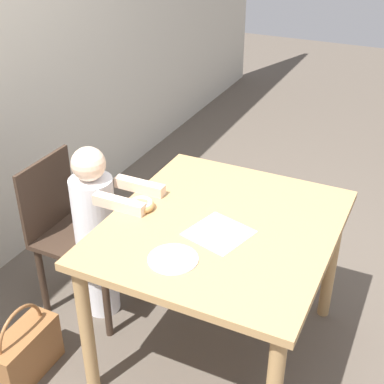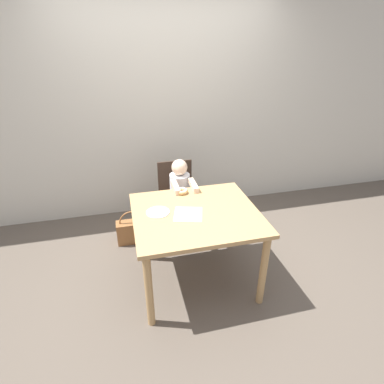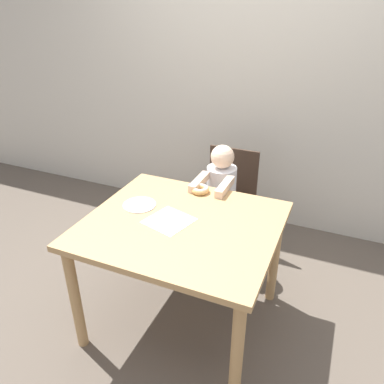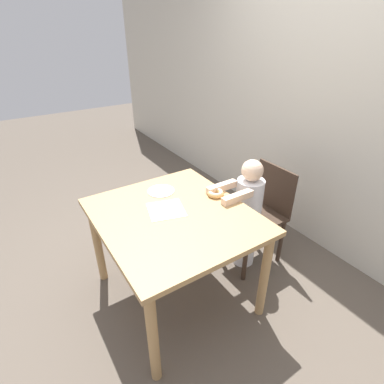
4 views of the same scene
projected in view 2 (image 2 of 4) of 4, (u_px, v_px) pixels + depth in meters
name	position (u px, v px, depth m)	size (l,w,h in m)	color
ground_plane	(195.00, 278.00, 2.84)	(12.00, 12.00, 0.00)	brown
wall_back	(166.00, 112.00, 3.49)	(8.00, 0.05, 2.50)	beige
dining_table	(196.00, 222.00, 2.55)	(1.05, 0.93, 0.72)	tan
chair	(178.00, 199.00, 3.31)	(0.38, 0.46, 0.82)	#38281E
child_figure	(181.00, 200.00, 3.18)	(0.23, 0.44, 0.94)	white
donut	(182.00, 191.00, 2.80)	(0.12, 0.12, 0.04)	tan
napkin	(188.00, 214.00, 2.47)	(0.28, 0.28, 0.00)	white
handbag	(133.00, 231.00, 3.29)	(0.34, 0.14, 0.39)	brown
plate	(158.00, 212.00, 2.50)	(0.20, 0.20, 0.01)	silver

